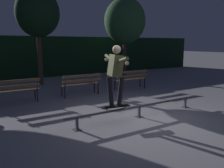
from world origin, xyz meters
The scene contains 10 objects.
ground_plane centered at (0.00, 0.00, 0.00)m, with size 90.00×90.00×0.00m, color gray.
hedge_backdrop centered at (0.00, 9.82, 1.22)m, with size 24.00×1.20×2.45m, color black.
grind_rail centered at (0.00, 0.19, 0.26)m, with size 4.39×0.18×0.34m.
skateboard centered at (-0.78, 0.19, 0.41)m, with size 0.80×0.33×0.09m.
skateboarder centered at (-0.78, 0.19, 1.35)m, with size 0.63×1.39×1.56m.
park_bench_leftmost centered at (-2.67, 3.48, 0.54)m, with size 1.60×0.42×0.88m.
park_bench_left_center centered at (-0.26, 3.48, 0.54)m, with size 1.60×0.42×0.88m.
park_bench_right_center centered at (2.15, 3.48, 0.54)m, with size 1.60×0.42×0.88m.
tree_far_right centered at (4.24, 7.02, 3.32)m, with size 2.45×2.45×4.69m.
tree_behind_benches centered at (-0.92, 6.82, 3.42)m, with size 2.06×2.06×4.58m.
Camera 1 is at (-3.92, -4.71, 2.03)m, focal length 37.34 mm.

